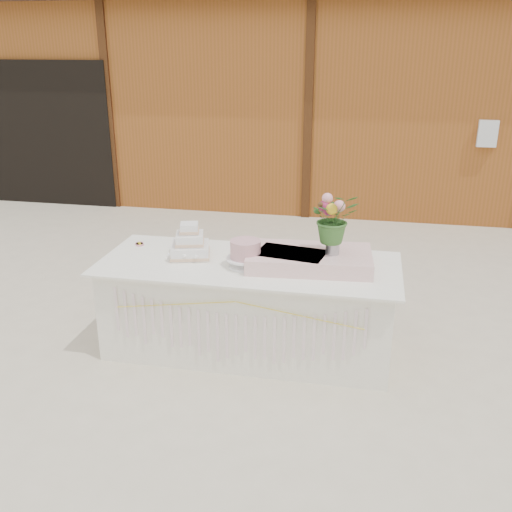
# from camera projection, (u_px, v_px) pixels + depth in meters

# --- Properties ---
(ground) EXTENTS (80.00, 80.00, 0.00)m
(ground) POSITION_uv_depth(u_px,v_px,m) (249.00, 348.00, 4.82)
(ground) COLOR beige
(ground) RESTS_ON ground
(barn) EXTENTS (12.60, 4.60, 3.30)m
(barn) POSITION_uv_depth(u_px,v_px,m) (321.00, 90.00, 9.75)
(barn) COLOR brown
(barn) RESTS_ON ground
(cake_table) EXTENTS (2.40, 1.00, 0.77)m
(cake_table) POSITION_uv_depth(u_px,v_px,m) (249.00, 307.00, 4.69)
(cake_table) COLOR white
(cake_table) RESTS_ON ground
(wedding_cake) EXTENTS (0.39, 0.39, 0.28)m
(wedding_cake) POSITION_uv_depth(u_px,v_px,m) (190.00, 245.00, 4.67)
(wedding_cake) COLOR white
(wedding_cake) RESTS_ON cake_table
(pink_cake_stand) EXTENTS (0.30, 0.30, 0.22)m
(pink_cake_stand) POSITION_uv_depth(u_px,v_px,m) (245.00, 252.00, 4.43)
(pink_cake_stand) COLOR white
(pink_cake_stand) RESTS_ON cake_table
(satin_runner) EXTENTS (1.00, 0.63, 0.12)m
(satin_runner) POSITION_uv_depth(u_px,v_px,m) (310.00, 259.00, 4.47)
(satin_runner) COLOR #FFCECD
(satin_runner) RESTS_ON cake_table
(flower_vase) EXTENTS (0.11, 0.11, 0.14)m
(flower_vase) POSITION_uv_depth(u_px,v_px,m) (333.00, 245.00, 4.38)
(flower_vase) COLOR #A4A4A9
(flower_vase) RESTS_ON satin_runner
(bouquet) EXTENTS (0.43, 0.40, 0.39)m
(bouquet) POSITION_uv_depth(u_px,v_px,m) (334.00, 211.00, 4.28)
(bouquet) COLOR #356729
(bouquet) RESTS_ON flower_vase
(loose_flowers) EXTENTS (0.20, 0.36, 0.02)m
(loose_flowers) POSITION_uv_depth(u_px,v_px,m) (138.00, 249.00, 4.84)
(loose_flowers) COLOR pink
(loose_flowers) RESTS_ON cake_table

